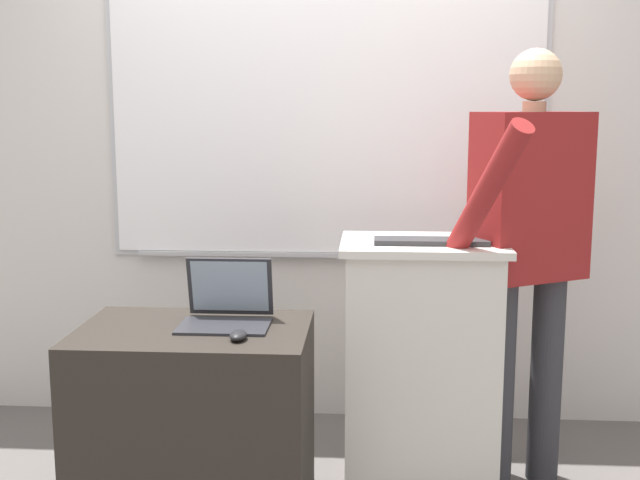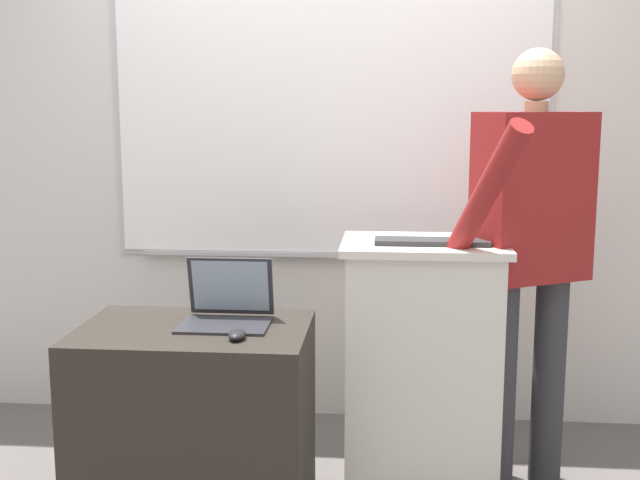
# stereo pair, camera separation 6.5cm
# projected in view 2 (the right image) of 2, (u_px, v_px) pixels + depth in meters

# --- Properties ---
(back_wall) EXTENTS (6.40, 0.17, 2.61)m
(back_wall) POSITION_uv_depth(u_px,v_px,m) (325.00, 153.00, 3.90)
(back_wall) COLOR silver
(back_wall) RESTS_ON ground_plane
(lectern_podium) EXTENTS (0.64, 0.48, 1.02)m
(lectern_podium) POSITION_uv_depth(u_px,v_px,m) (421.00, 367.00, 3.20)
(lectern_podium) COLOR beige
(lectern_podium) RESTS_ON ground_plane
(side_desk) EXTENTS (0.86, 0.59, 0.73)m
(side_desk) POSITION_uv_depth(u_px,v_px,m) (196.00, 421.00, 3.03)
(side_desk) COLOR #28231E
(side_desk) RESTS_ON ground_plane
(person_presenter) EXTENTS (0.62, 0.73, 1.76)m
(person_presenter) POSITION_uv_depth(u_px,v_px,m) (531.00, 240.00, 3.12)
(person_presenter) COLOR #333338
(person_presenter) RESTS_ON ground_plane
(laptop) EXTENTS (0.33, 0.29, 0.24)m
(laptop) POSITION_uv_depth(u_px,v_px,m) (228.00, 302.00, 3.04)
(laptop) COLOR #28282D
(laptop) RESTS_ON side_desk
(wireless_keyboard) EXTENTS (0.43, 0.13, 0.02)m
(wireless_keyboard) POSITION_uv_depth(u_px,v_px,m) (432.00, 242.00, 3.05)
(wireless_keyboard) COLOR #2D2D30
(wireless_keyboard) RESTS_ON lectern_podium
(computer_mouse_by_laptop) EXTENTS (0.06, 0.10, 0.03)m
(computer_mouse_by_laptop) POSITION_uv_depth(u_px,v_px,m) (237.00, 335.00, 2.81)
(computer_mouse_by_laptop) COLOR black
(computer_mouse_by_laptop) RESTS_ON side_desk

